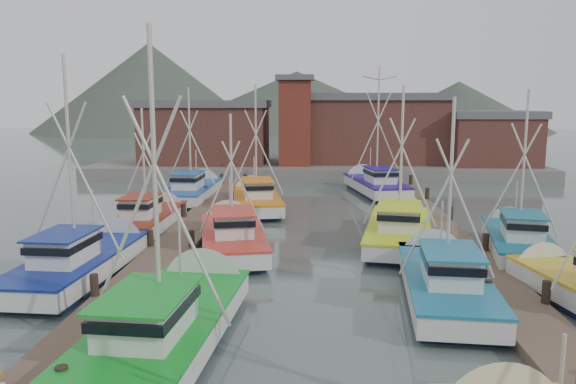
{
  "coord_description": "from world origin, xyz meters",
  "views": [
    {
      "loc": [
        -0.08,
        -21.07,
        7.38
      ],
      "look_at": [
        -1.48,
        8.13,
        2.6
      ],
      "focal_mm": 35.0,
      "sensor_mm": 36.0,
      "label": 1
    }
  ],
  "objects_px": {
    "boat_8": "(232,235)",
    "boat_4": "(170,323)",
    "boat_12": "(256,199)",
    "lookout_tower": "(295,120)"
  },
  "relations": [
    {
      "from": "boat_4",
      "to": "lookout_tower",
      "type": "bearing_deg",
      "value": 90.85
    },
    {
      "from": "boat_4",
      "to": "boat_12",
      "type": "relative_size",
      "value": 1.09
    },
    {
      "from": "lookout_tower",
      "to": "boat_4",
      "type": "xyz_separation_m",
      "value": [
        -2.43,
        -38.09,
        -4.87
      ]
    },
    {
      "from": "boat_8",
      "to": "boat_4",
      "type": "bearing_deg",
      "value": -102.63
    },
    {
      "from": "boat_4",
      "to": "boat_12",
      "type": "height_order",
      "value": "boat_4"
    },
    {
      "from": "boat_8",
      "to": "boat_12",
      "type": "distance_m",
      "value": 10.52
    },
    {
      "from": "boat_4",
      "to": "boat_8",
      "type": "xyz_separation_m",
      "value": [
        0.2,
        11.34,
        -0.01
      ]
    },
    {
      "from": "lookout_tower",
      "to": "boat_12",
      "type": "xyz_separation_m",
      "value": [
        -2.13,
        -16.23,
        -4.87
      ]
    },
    {
      "from": "boat_8",
      "to": "boat_12",
      "type": "bearing_deg",
      "value": 77.81
    },
    {
      "from": "lookout_tower",
      "to": "boat_8",
      "type": "xyz_separation_m",
      "value": [
        -2.24,
        -26.75,
        -4.87
      ]
    }
  ]
}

